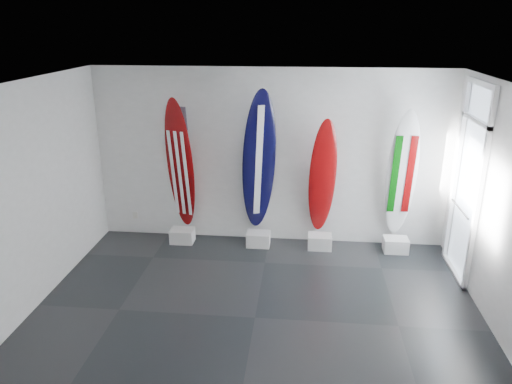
# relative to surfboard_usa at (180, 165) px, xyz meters

# --- Properties ---
(floor) EXTENTS (6.00, 6.00, 0.00)m
(floor) POSITION_rel_surfboard_usa_xyz_m (1.51, -2.28, -1.39)
(floor) COLOR black
(floor) RESTS_ON ground
(ceiling) EXTENTS (6.00, 6.00, 0.00)m
(ceiling) POSITION_rel_surfboard_usa_xyz_m (1.51, -2.28, 1.61)
(ceiling) COLOR white
(ceiling) RESTS_ON wall_back
(wall_back) EXTENTS (6.00, 0.00, 6.00)m
(wall_back) POSITION_rel_surfboard_usa_xyz_m (1.51, 0.22, 0.11)
(wall_back) COLOR silver
(wall_back) RESTS_ON ground
(wall_front) EXTENTS (6.00, 0.00, 6.00)m
(wall_front) POSITION_rel_surfboard_usa_xyz_m (1.51, -4.78, 0.11)
(wall_front) COLOR silver
(wall_front) RESTS_ON ground
(wall_left) EXTENTS (0.00, 5.00, 5.00)m
(wall_left) POSITION_rel_surfboard_usa_xyz_m (-1.49, -2.28, 0.11)
(wall_left) COLOR silver
(wall_left) RESTS_ON ground
(display_block_usa) EXTENTS (0.40, 0.30, 0.24)m
(display_block_usa) POSITION_rel_surfboard_usa_xyz_m (0.00, -0.10, -1.27)
(display_block_usa) COLOR white
(display_block_usa) RESTS_ON floor
(surfboard_usa) EXTENTS (0.60, 0.48, 2.31)m
(surfboard_usa) POSITION_rel_surfboard_usa_xyz_m (0.00, 0.00, 0.00)
(surfboard_usa) COLOR maroon
(surfboard_usa) RESTS_ON display_block_usa
(display_block_navy) EXTENTS (0.40, 0.30, 0.24)m
(display_block_navy) POSITION_rel_surfboard_usa_xyz_m (1.34, -0.10, -1.27)
(display_block_navy) COLOR white
(display_block_navy) RESTS_ON floor
(surfboard_navy) EXTENTS (0.70, 0.64, 2.49)m
(surfboard_navy) POSITION_rel_surfboard_usa_xyz_m (1.34, 0.00, 0.08)
(surfboard_navy) COLOR black
(surfboard_navy) RESTS_ON display_block_navy
(display_block_swiss) EXTENTS (0.40, 0.30, 0.24)m
(display_block_swiss) POSITION_rel_surfboard_usa_xyz_m (2.40, -0.10, -1.27)
(display_block_swiss) COLOR white
(display_block_swiss) RESTS_ON floor
(surfboard_swiss) EXTENTS (0.53, 0.45, 2.03)m
(surfboard_swiss) POSITION_rel_surfboard_usa_xyz_m (2.40, 0.00, -0.15)
(surfboard_swiss) COLOR maroon
(surfboard_swiss) RESTS_ON display_block_swiss
(display_block_italy) EXTENTS (0.40, 0.30, 0.24)m
(display_block_italy) POSITION_rel_surfboard_usa_xyz_m (3.68, -0.10, -1.27)
(display_block_italy) COLOR white
(display_block_italy) RESTS_ON floor
(surfboard_italy) EXTENTS (0.52, 0.37, 2.19)m
(surfboard_italy) POSITION_rel_surfboard_usa_xyz_m (3.68, 0.00, -0.06)
(surfboard_italy) COLOR white
(surfboard_italy) RESTS_ON display_block_italy
(wall_outlet) EXTENTS (0.09, 0.02, 0.13)m
(wall_outlet) POSITION_rel_surfboard_usa_xyz_m (-0.94, 0.20, -1.04)
(wall_outlet) COLOR silver
(wall_outlet) RESTS_ON wall_back
(glass_door) EXTENTS (0.12, 1.16, 2.85)m
(glass_door) POSITION_rel_surfboard_usa_xyz_m (4.48, -0.73, 0.03)
(glass_door) COLOR white
(glass_door) RESTS_ON floor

